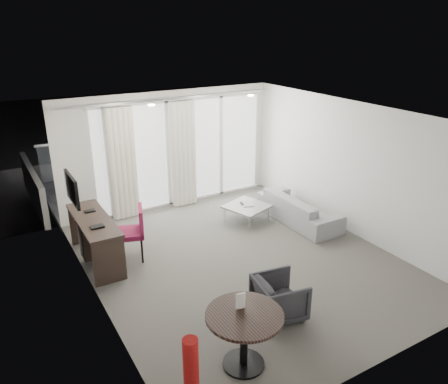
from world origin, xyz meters
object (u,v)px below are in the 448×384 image
round_table (244,340)px  coffee_table (247,213)px  desk (96,240)px  sofa (299,208)px  rattan_chair_b (218,158)px  desk_chair (129,234)px  tub_armchair (280,298)px  rattan_chair_a (168,163)px

round_table → coffee_table: 4.17m
desk → sofa: (4.13, -0.51, -0.12)m
rattan_chair_b → coffee_table: bearing=-124.9°
desk_chair → sofa: desk_chair is taller
tub_armchair → sofa: bearing=-34.5°
desk → rattan_chair_b: size_ratio=2.22×
tub_armchair → rattan_chair_b: 6.60m
desk → round_table: size_ratio=1.86×
desk_chair → tub_armchair: size_ratio=1.44×
sofa → rattan_chair_a: bearing=16.7°
round_table → rattan_chair_b: (3.42, 6.68, 0.02)m
desk_chair → coffee_table: desk_chair is taller
coffee_table → desk: bearing=-179.3°
round_table → rattan_chair_b: size_ratio=1.19×
desk → desk_chair: 0.59m
round_table → desk: bearing=104.2°
desk → sofa: 4.17m
desk_chair → tub_armchair: (1.29, -2.66, -0.18)m
tub_armchair → desk_chair: bearing=35.5°
desk → tub_armchair: size_ratio=2.58×
tub_armchair → sofa: 3.30m
tub_armchair → coffee_table: size_ratio=0.84×
desk → sofa: desk is taller
round_table → desk_chair: bearing=95.8°
coffee_table → sofa: 1.10m
rattan_chair_a → round_table: bearing=-107.5°
desk_chair → tub_armchair: desk_chair is taller
desk → round_table: (0.87, -3.43, -0.03)m
desk → coffee_table: bearing=0.7°
desk → coffee_table: 3.19m
desk_chair → rattan_chair_a: (2.37, 3.77, -0.11)m
sofa → rattan_chair_b: size_ratio=2.54×
desk_chair → round_table: size_ratio=1.04×
desk_chair → coffee_table: size_ratio=1.22×
desk_chair → sofa: bearing=14.3°
round_table → tub_armchair: (0.96, 0.56, -0.07)m
round_table → rattan_chair_a: rattan_chair_a is taller
desk → desk_chair: bearing=-21.7°
coffee_table → rattan_chair_a: 3.54m
round_table → sofa: size_ratio=0.47×
desk_chair → rattan_chair_a: desk_chair is taller
rattan_chair_b → tub_armchair: bearing=-127.7°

